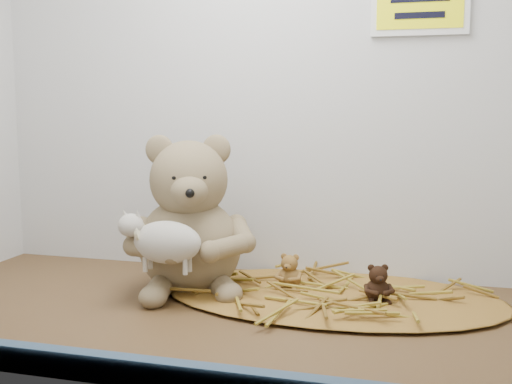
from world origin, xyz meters
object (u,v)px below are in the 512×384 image
(main_teddy, at_px, (189,213))
(toy_lamb, at_px, (167,242))
(mini_teddy_brown, at_px, (378,281))
(mini_teddy_tan, at_px, (290,269))

(main_teddy, relative_size, toy_lamb, 1.83)
(toy_lamb, distance_m, mini_teddy_brown, 0.38)
(mini_teddy_tan, height_order, mini_teddy_brown, mini_teddy_brown)
(toy_lamb, height_order, mini_teddy_tan, toy_lamb)
(main_teddy, relative_size, mini_teddy_brown, 4.45)
(mini_teddy_tan, relative_size, mini_teddy_brown, 0.98)
(toy_lamb, distance_m, mini_teddy_tan, 0.24)
(main_teddy, xyz_separation_m, mini_teddy_tan, (0.19, 0.03, -0.10))
(mini_teddy_tan, bearing_deg, main_teddy, -166.86)
(main_teddy, height_order, toy_lamb, main_teddy)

